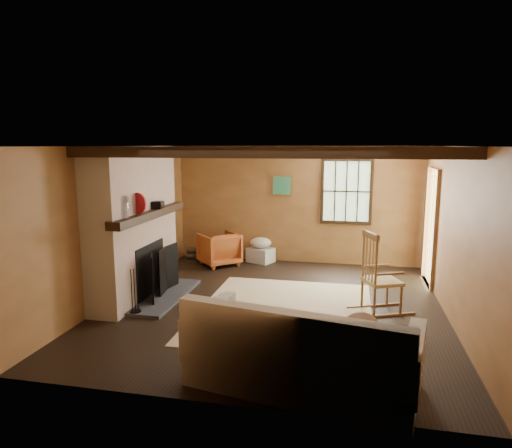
% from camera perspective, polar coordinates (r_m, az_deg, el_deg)
% --- Properties ---
extents(ground, '(5.50, 5.50, 0.00)m').
position_cam_1_polar(ground, '(7.07, 2.22, -10.16)').
color(ground, black).
rests_on(ground, ground).
extents(room_envelope, '(5.02, 5.52, 2.44)m').
position_cam_1_polar(room_envelope, '(6.91, 4.47, 3.31)').
color(room_envelope, '#A36739').
rests_on(room_envelope, ground).
extents(fireplace, '(1.02, 2.30, 2.40)m').
position_cam_1_polar(fireplace, '(7.47, -14.81, -0.63)').
color(fireplace, '#A0493E').
rests_on(fireplace, ground).
extents(rug, '(2.50, 3.00, 0.01)m').
position_cam_1_polar(rug, '(6.85, 3.61, -10.80)').
color(rug, tan).
rests_on(rug, ground).
extents(rocking_chair, '(0.98, 0.76, 1.21)m').
position_cam_1_polar(rocking_chair, '(6.90, 15.14, -6.56)').
color(rocking_chair, tan).
rests_on(rocking_chair, ground).
extents(sofa, '(2.44, 1.43, 0.92)m').
position_cam_1_polar(sofa, '(4.76, 5.67, -16.17)').
color(sofa, beige).
rests_on(sofa, ground).
extents(firewood_pile, '(0.69, 0.13, 0.25)m').
position_cam_1_polar(firewood_pile, '(9.82, -6.64, -3.72)').
color(firewood_pile, brown).
rests_on(firewood_pile, ground).
extents(laundry_basket, '(0.61, 0.55, 0.30)m').
position_cam_1_polar(laundry_basket, '(9.55, 0.58, -3.89)').
color(laundry_basket, silver).
rests_on(laundry_basket, ground).
extents(basket_pillow, '(0.54, 0.48, 0.22)m').
position_cam_1_polar(basket_pillow, '(9.50, 0.58, -2.36)').
color(basket_pillow, beige).
rests_on(basket_pillow, laundry_basket).
extents(armchair, '(1.02, 1.02, 0.67)m').
position_cam_1_polar(armchair, '(9.32, -4.63, -3.11)').
color(armchair, '#BF6026').
rests_on(armchair, ground).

